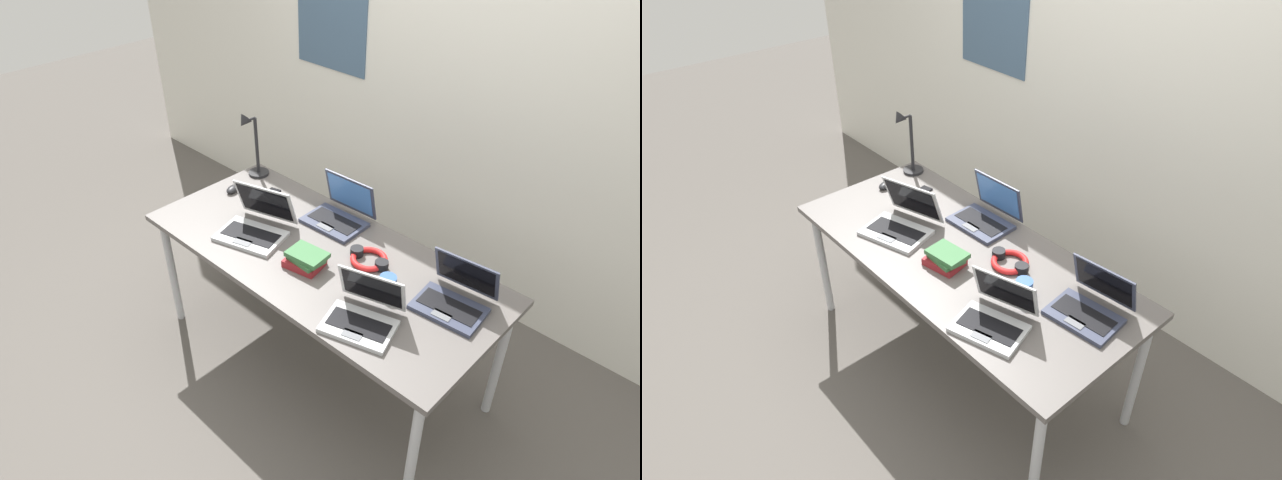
# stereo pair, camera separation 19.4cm
# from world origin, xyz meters

# --- Properties ---
(ground_plane) EXTENTS (12.00, 12.00, 0.00)m
(ground_plane) POSITION_xyz_m (0.00, 0.00, 0.00)
(ground_plane) COLOR #56514C
(wall_back) EXTENTS (6.00, 0.13, 2.60)m
(wall_back) POSITION_xyz_m (-0.00, 1.10, 1.30)
(wall_back) COLOR silver
(wall_back) RESTS_ON ground_plane
(desk) EXTENTS (1.80, 0.80, 0.74)m
(desk) POSITION_xyz_m (0.00, 0.00, 0.68)
(desk) COLOR #595451
(desk) RESTS_ON ground_plane
(desk_lamp) EXTENTS (0.12, 0.18, 0.40)m
(desk_lamp) POSITION_xyz_m (-0.80, 0.28, 0.94)
(desk_lamp) COLOR black
(desk_lamp) RESTS_ON desk
(laptop_back_left) EXTENTS (0.35, 0.34, 0.21)m
(laptop_back_left) POSITION_xyz_m (0.45, -0.22, 0.78)
(laptop_back_left) COLOR #B7BABC
(laptop_back_left) RESTS_ON desk
(laptop_center) EXTENTS (0.31, 0.29, 0.21)m
(laptop_center) POSITION_xyz_m (0.66, 0.13, 0.78)
(laptop_center) COLOR #33384C
(laptop_center) RESTS_ON desk
(laptop_far_corner) EXTENTS (0.32, 0.28, 0.23)m
(laptop_far_corner) POSITION_xyz_m (-0.12, 0.27, 0.79)
(laptop_far_corner) COLOR #33384C
(laptop_far_corner) RESTS_ON desk
(laptop_front_left) EXTENTS (0.40, 0.38, 0.23)m
(laptop_front_left) POSITION_xyz_m (-0.35, -0.10, 0.79)
(laptop_front_left) COLOR #B7BABC
(laptop_front_left) RESTS_ON desk
(computer_mouse) EXTENTS (0.08, 0.11, 0.03)m
(computer_mouse) POSITION_xyz_m (-0.75, 0.08, 0.76)
(computer_mouse) COLOR black
(computer_mouse) RESTS_ON desk
(cell_phone) EXTENTS (0.09, 0.15, 0.01)m
(cell_phone) POSITION_xyz_m (-0.57, 0.19, 0.74)
(cell_phone) COLOR black
(cell_phone) RESTS_ON desk
(headphones) EXTENTS (0.21, 0.18, 0.04)m
(headphones) POSITION_xyz_m (0.21, 0.11, 0.76)
(headphones) COLOR red
(headphones) RESTS_ON desk
(book_stack) EXTENTS (0.20, 0.16, 0.08)m
(book_stack) POSITION_xyz_m (0.02, -0.12, 0.78)
(book_stack) COLOR maroon
(book_stack) RESTS_ON desk
(coffee_mug) EXTENTS (0.11, 0.08, 0.09)m
(coffee_mug) POSITION_xyz_m (0.41, 0.00, 0.78)
(coffee_mug) COLOR #2D518C
(coffee_mug) RESTS_ON desk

